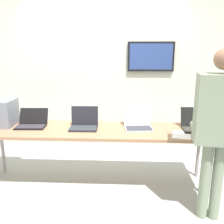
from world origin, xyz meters
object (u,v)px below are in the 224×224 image
(workbench, at_px, (96,133))
(laptop_station_2, at_px, (138,124))
(laptop_station_3, at_px, (196,125))
(equipment_box, at_px, (1,113))
(laptop_station_1, at_px, (84,123))
(laptop_station_0, at_px, (32,123))
(person, at_px, (217,121))

(workbench, height_order, laptop_station_2, laptop_station_2)
(laptop_station_3, bearing_deg, equipment_box, 179.01)
(laptop_station_3, bearing_deg, laptop_station_1, -179.43)
(laptop_station_0, bearing_deg, laptop_station_3, -0.47)
(laptop_station_1, height_order, laptop_station_3, laptop_station_1)
(workbench, xyz_separation_m, laptop_station_3, (1.27, 0.05, 0.11))
(equipment_box, xyz_separation_m, laptop_station_1, (1.12, -0.06, -0.11))
(laptop_station_0, height_order, laptop_station_2, laptop_station_2)
(workbench, relative_size, laptop_station_2, 7.88)
(workbench, height_order, person, person)
(laptop_station_2, xyz_separation_m, person, (0.74, -0.69, 0.25))
(person, bearing_deg, equipment_box, 164.30)
(laptop_station_0, distance_m, laptop_station_2, 1.40)
(laptop_station_1, xyz_separation_m, person, (1.44, -0.66, 0.25))
(person, bearing_deg, workbench, 154.01)
(equipment_box, bearing_deg, laptop_station_2, -0.88)
(workbench, bearing_deg, laptop_station_0, 175.41)
(laptop_station_3, bearing_deg, person, -89.74)
(laptop_station_2, bearing_deg, workbench, -172.78)
(laptop_station_1, distance_m, laptop_station_3, 1.43)
(laptop_station_0, xyz_separation_m, laptop_station_3, (2.14, -0.02, 0.01))
(equipment_box, xyz_separation_m, laptop_station_0, (0.42, -0.03, -0.12))
(equipment_box, relative_size, laptop_station_1, 1.02)
(equipment_box, height_order, laptop_station_1, equipment_box)
(workbench, xyz_separation_m, laptop_station_1, (-0.16, 0.04, 0.11))
(workbench, xyz_separation_m, person, (1.28, -0.62, 0.36))
(laptop_station_0, distance_m, person, 2.26)
(equipment_box, distance_m, laptop_station_0, 0.43)
(laptop_station_1, xyz_separation_m, laptop_station_3, (1.43, 0.01, -0.00))
(laptop_station_0, xyz_separation_m, person, (2.14, -0.69, 0.26))
(workbench, height_order, laptop_station_3, laptop_station_3)
(laptop_station_2, xyz_separation_m, laptop_station_3, (0.73, -0.02, 0.00))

